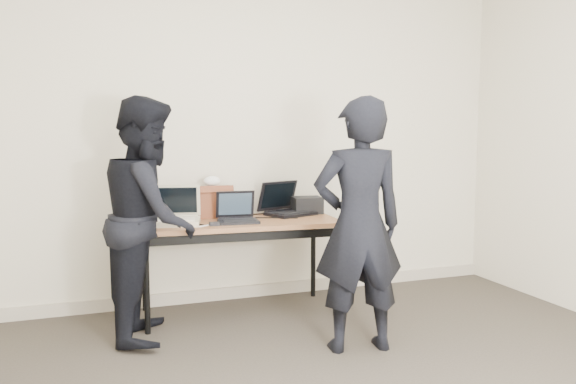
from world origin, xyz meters
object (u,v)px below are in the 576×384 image
laptop_beige (176,216)px  leather_satchel (209,201)px  laptop_right (286,207)px  equipment_box (307,205)px  laptop_center (237,215)px  desk (239,228)px  person_observer (150,218)px  person_typist (359,225)px

laptop_beige → leather_satchel: size_ratio=1.12×
laptop_right → equipment_box: (0.19, 0.01, 0.01)m
laptop_center → equipment_box: laptop_center is taller
laptop_right → equipment_box: 0.19m
laptop_beige → equipment_box: bearing=22.3°
desk → laptop_right: laptop_right is taller
desk → person_observer: (-0.67, -0.23, 0.15)m
laptop_beige → laptop_right: 0.92m
desk → leather_satchel: size_ratio=4.23×
laptop_center → laptop_right: (0.46, 0.23, 0.01)m
person_observer → laptop_beige: bearing=-28.5°
leather_satchel → person_observer: bearing=-138.2°
laptop_right → leather_satchel: (-0.62, 0.04, 0.07)m
equipment_box → desk: bearing=-163.1°
laptop_center → person_typist: bearing=-52.9°
equipment_box → person_observer: 1.37m
laptop_center → laptop_beige: bearing=177.2°
desk → person_observer: person_observer is taller
laptop_center → equipment_box: 0.69m
laptop_right → leather_satchel: bearing=155.3°
laptop_right → person_observer: bearing=179.7°
desk → person_typist: 1.08m
person_typist → laptop_beige: bearing=-36.1°
leather_satchel → equipment_box: size_ratio=1.57×
equipment_box → person_observer: size_ratio=0.14×
desk → leather_satchel: bearing=131.6°
desk → equipment_box: size_ratio=6.64×
equipment_box → person_typist: person_typist is taller
laptop_beige → leather_satchel: (0.28, 0.21, 0.07)m
laptop_right → laptop_center: bearing=-174.4°
person_observer → desk: bearing=-58.8°
laptop_beige → leather_satchel: laptop_beige is taller
laptop_center → person_typist: (0.56, -0.89, 0.03)m
desk → person_typist: person_typist is taller
laptop_beige → equipment_box: laptop_beige is taller
laptop_center → leather_satchel: (-0.16, 0.27, 0.08)m
laptop_beige → person_observer: (-0.21, -0.24, 0.03)m
laptop_center → leather_satchel: bearing=124.9°
equipment_box → laptop_right: bearing=-177.2°
desk → laptop_right: (0.44, 0.18, 0.12)m
laptop_right → equipment_box: bearing=-17.7°
equipment_box → laptop_center: bearing=-160.0°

